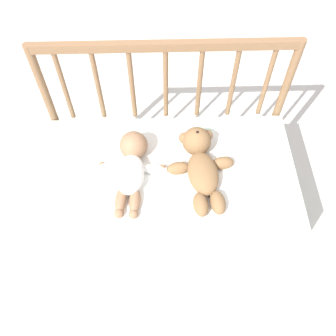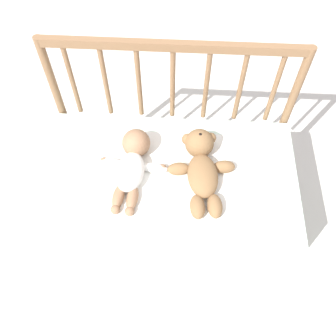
{
  "view_description": "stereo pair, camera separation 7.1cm",
  "coord_description": "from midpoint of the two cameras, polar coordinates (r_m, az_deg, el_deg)",
  "views": [
    {
      "loc": [
        -0.02,
        -0.84,
        1.82
      ],
      "look_at": [
        0.0,
        -0.01,
        0.56
      ],
      "focal_mm": 40.0,
      "sensor_mm": 36.0,
      "label": 1
    },
    {
      "loc": [
        0.05,
        -0.84,
        1.82
      ],
      "look_at": [
        0.0,
        -0.01,
        0.56
      ],
      "focal_mm": 40.0,
      "sensor_mm": 36.0,
      "label": 2
    }
  ],
  "objects": [
    {
      "name": "ground_plane",
      "position": [
        2.0,
        1.04,
        -8.74
      ],
      "size": [
        12.0,
        12.0,
        0.0
      ],
      "primitive_type": "plane",
      "color": "silver"
    },
    {
      "name": "crib_mattress",
      "position": [
        1.78,
        1.16,
        -5.37
      ],
      "size": [
        1.08,
        0.62,
        0.5
      ],
      "color": "silver",
      "rests_on": "ground_plane"
    },
    {
      "name": "crib_rail",
      "position": [
        1.68,
        1.91,
        10.9
      ],
      "size": [
        1.08,
        0.04,
        0.91
      ],
      "color": "brown",
      "rests_on": "ground_plane"
    },
    {
      "name": "blanket",
      "position": [
        1.55,
        1.21,
        -1.71
      ],
      "size": [
        0.78,
        0.49,
        0.01
      ],
      "color": "white",
      "rests_on": "crib_mattress"
    },
    {
      "name": "teddy_bear",
      "position": [
        1.54,
        6.46,
        0.4
      ],
      "size": [
        0.29,
        0.4,
        0.13
      ],
      "color": "olive",
      "rests_on": "crib_mattress"
    },
    {
      "name": "baby",
      "position": [
        1.54,
        -4.18,
        0.65
      ],
      "size": [
        0.3,
        0.38,
        0.12
      ],
      "color": "white",
      "rests_on": "crib_mattress"
    }
  ]
}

